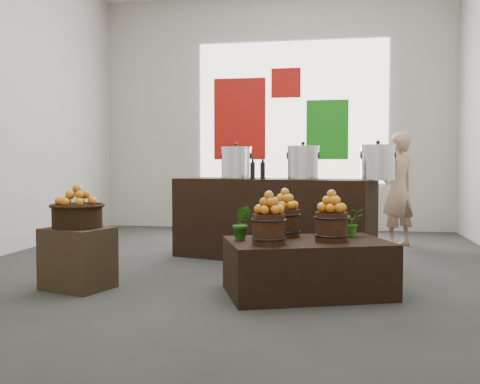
% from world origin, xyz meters
% --- Properties ---
extents(ground, '(7.00, 7.00, 0.00)m').
position_xyz_m(ground, '(0.00, 0.00, 0.00)').
color(ground, '#343432').
rests_on(ground, ground).
extents(back_wall, '(6.00, 0.04, 4.00)m').
position_xyz_m(back_wall, '(0.00, 3.50, 2.00)').
color(back_wall, '#B7B4A9').
rests_on(back_wall, ground).
extents(back_opening, '(3.20, 0.02, 2.40)m').
position_xyz_m(back_opening, '(0.30, 3.48, 2.00)').
color(back_opening, white).
rests_on(back_opening, back_wall).
extents(deco_red_left, '(0.90, 0.04, 1.40)m').
position_xyz_m(deco_red_left, '(-0.60, 3.47, 1.90)').
color(deco_red_left, '#A3110C').
rests_on(deco_red_left, back_wall).
extents(deco_green_right, '(0.70, 0.04, 1.00)m').
position_xyz_m(deco_green_right, '(0.90, 3.47, 1.70)').
color(deco_green_right, '#187A12').
rests_on(deco_green_right, back_wall).
extents(deco_red_upper, '(0.50, 0.04, 0.50)m').
position_xyz_m(deco_red_upper, '(0.20, 3.47, 2.50)').
color(deco_red_upper, '#A3110C').
rests_on(deco_red_upper, back_wall).
extents(crate, '(0.66, 0.60, 0.55)m').
position_xyz_m(crate, '(-1.28, -1.25, 0.28)').
color(crate, '#453120').
rests_on(crate, ground).
extents(wicker_basket, '(0.44, 0.44, 0.20)m').
position_xyz_m(wicker_basket, '(-1.28, -1.25, 0.65)').
color(wicker_basket, black).
rests_on(wicker_basket, crate).
extents(apples_in_basket, '(0.34, 0.34, 0.18)m').
position_xyz_m(apples_in_basket, '(-1.28, -1.25, 0.84)').
color(apples_in_basket, '#9D0505').
rests_on(apples_in_basket, wicker_basket).
extents(display_table, '(1.55, 1.23, 0.47)m').
position_xyz_m(display_table, '(0.76, -1.11, 0.23)').
color(display_table, black).
rests_on(display_table, ground).
extents(apple_bucket_front_left, '(0.27, 0.27, 0.25)m').
position_xyz_m(apple_bucket_front_left, '(0.47, -1.41, 0.59)').
color(apple_bucket_front_left, '#391E0F').
rests_on(apple_bucket_front_left, display_table).
extents(apples_in_bucket_front_left, '(0.20, 0.20, 0.18)m').
position_xyz_m(apples_in_bucket_front_left, '(0.47, -1.41, 0.81)').
color(apples_in_bucket_front_left, '#9D0505').
rests_on(apples_in_bucket_front_left, apple_bucket_front_left).
extents(apple_bucket_front_right, '(0.27, 0.27, 0.25)m').
position_xyz_m(apple_bucket_front_right, '(0.97, -1.15, 0.59)').
color(apple_bucket_front_right, '#391E0F').
rests_on(apple_bucket_front_right, display_table).
extents(apples_in_bucket_front_right, '(0.20, 0.20, 0.18)m').
position_xyz_m(apples_in_bucket_front_right, '(0.97, -1.15, 0.81)').
color(apples_in_bucket_front_right, '#9D0505').
rests_on(apples_in_bucket_front_right, apple_bucket_front_right).
extents(apple_bucket_rear, '(0.27, 0.27, 0.25)m').
position_xyz_m(apple_bucket_rear, '(0.55, -0.92, 0.59)').
color(apple_bucket_rear, '#391E0F').
rests_on(apple_bucket_rear, display_table).
extents(apples_in_bucket_rear, '(0.20, 0.20, 0.18)m').
position_xyz_m(apples_in_bucket_rear, '(0.55, -0.92, 0.81)').
color(apples_in_bucket_rear, '#9D0505').
rests_on(apples_in_bucket_rear, apple_bucket_rear).
extents(herb_garnish_right, '(0.28, 0.26, 0.26)m').
position_xyz_m(herb_garnish_right, '(1.14, -0.81, 0.59)').
color(herb_garnish_right, '#215E13').
rests_on(herb_garnish_right, display_table).
extents(herb_garnish_left, '(0.18, 0.15, 0.30)m').
position_xyz_m(herb_garnish_left, '(0.21, -1.20, 0.61)').
color(herb_garnish_left, '#215E13').
rests_on(herb_garnish_left, display_table).
extents(counter, '(2.43, 1.33, 0.95)m').
position_xyz_m(counter, '(0.29, 0.55, 0.47)').
color(counter, black).
rests_on(counter, ground).
extents(stock_pot_left, '(0.36, 0.36, 0.36)m').
position_xyz_m(stock_pot_left, '(-0.17, 0.68, 1.13)').
color(stock_pot_left, silver).
rests_on(stock_pot_left, counter).
extents(stock_pot_center, '(0.36, 0.36, 0.36)m').
position_xyz_m(stock_pot_center, '(0.64, 0.45, 1.13)').
color(stock_pot_center, silver).
rests_on(stock_pot_center, counter).
extents(stock_pot_right, '(0.36, 0.36, 0.36)m').
position_xyz_m(stock_pot_right, '(1.46, 0.23, 1.13)').
color(stock_pot_right, silver).
rests_on(stock_pot_right, counter).
extents(oil_cruets, '(0.18, 0.11, 0.26)m').
position_xyz_m(oil_cruets, '(0.23, 0.33, 1.08)').
color(oil_cruets, black).
rests_on(oil_cruets, counter).
extents(shopper, '(0.67, 0.66, 1.56)m').
position_xyz_m(shopper, '(1.85, 1.76, 0.78)').
color(shopper, tan).
rests_on(shopper, ground).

